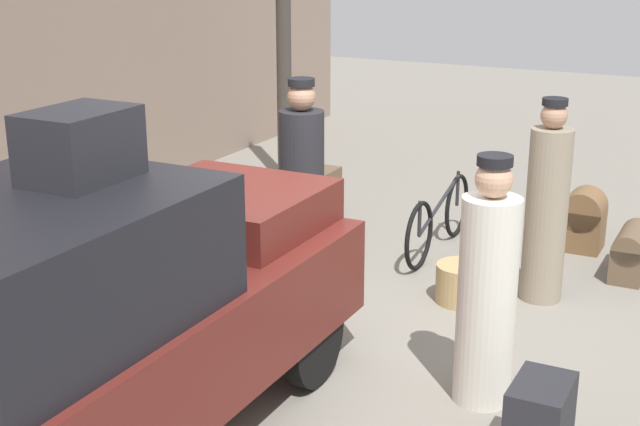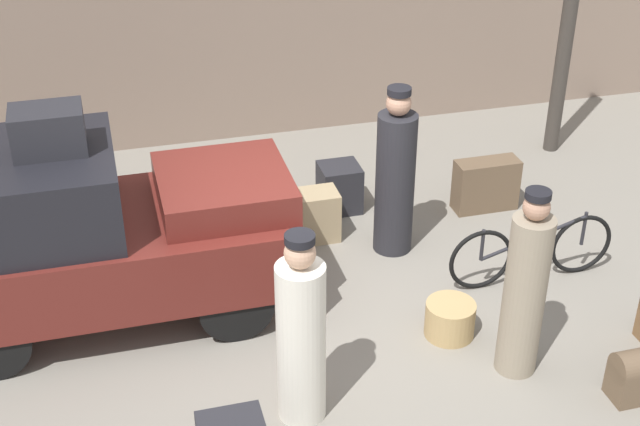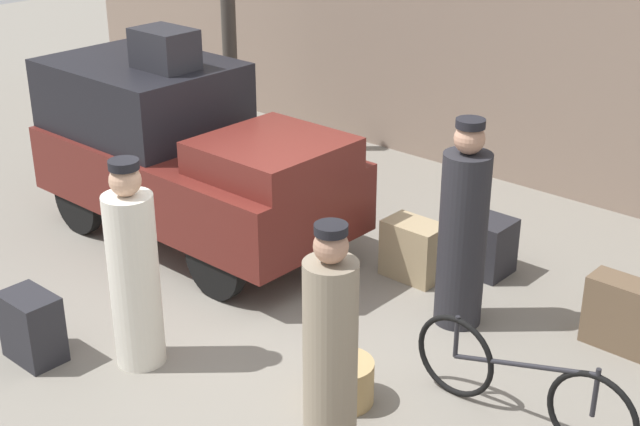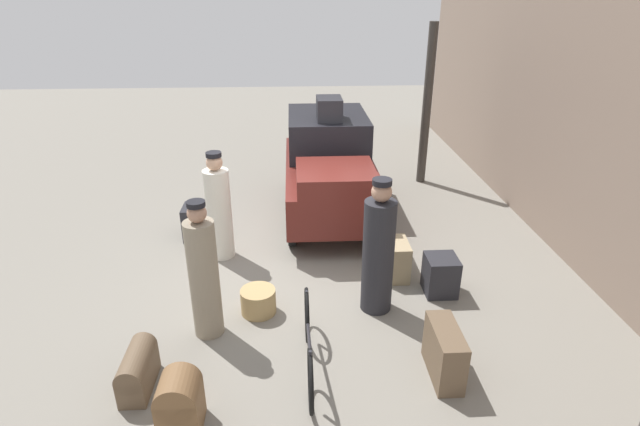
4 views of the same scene
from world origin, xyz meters
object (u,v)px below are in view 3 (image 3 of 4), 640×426
object	(u,v)px
porter_carrying_trunk	(134,274)
conductor_in_dark_uniform	(330,359)
suitcase_black_upright	(631,317)
suitcase_small_leather	(32,327)
porter_standing_middle	(463,233)
trunk_wicker_pale	(413,250)
bicycle	(520,383)
truck	(183,150)
wicker_basket	(343,381)
trunk_large_brown	(486,246)
trunk_on_truck_roof	(165,49)

from	to	relation	value
porter_carrying_trunk	conductor_in_dark_uniform	world-z (taller)	conductor_in_dark_uniform
suitcase_black_upright	suitcase_small_leather	size ratio (longest dim) A/B	1.27
suitcase_small_leather	conductor_in_dark_uniform	bearing A→B (deg)	13.39
porter_standing_middle	trunk_wicker_pale	world-z (taller)	porter_standing_middle
suitcase_black_upright	bicycle	bearing A→B (deg)	-96.57
truck	wicker_basket	world-z (taller)	truck
porter_carrying_trunk	porter_standing_middle	size ratio (longest dim) A/B	0.94
trunk_large_brown	wicker_basket	bearing A→B (deg)	-82.40
bicycle	trunk_on_truck_roof	xyz separation A→B (m)	(-4.37, 0.53, 1.59)
truck	trunk_on_truck_roof	world-z (taller)	trunk_on_truck_roof
truck	trunk_large_brown	distance (m)	3.13
bicycle	wicker_basket	size ratio (longest dim) A/B	3.82
trunk_on_truck_roof	porter_carrying_trunk	bearing A→B (deg)	-46.43
porter_carrying_trunk	porter_standing_middle	world-z (taller)	porter_standing_middle
wicker_basket	bicycle	bearing A→B (deg)	29.20
wicker_basket	porter_standing_middle	world-z (taller)	porter_standing_middle
wicker_basket	trunk_on_truck_roof	world-z (taller)	trunk_on_truck_roof
bicycle	suitcase_small_leather	bearing A→B (deg)	-151.31
bicycle	porter_standing_middle	size ratio (longest dim) A/B	0.96
bicycle	porter_carrying_trunk	world-z (taller)	porter_carrying_trunk
truck	trunk_large_brown	xyz separation A→B (m)	(2.76, 1.33, -0.66)
bicycle	suitcase_black_upright	bearing A→B (deg)	83.43
porter_carrying_trunk	trunk_large_brown	xyz separation A→B (m)	(1.22, 3.14, -0.51)
trunk_large_brown	trunk_wicker_pale	world-z (taller)	trunk_wicker_pale
suitcase_black_upright	trunk_wicker_pale	size ratio (longest dim) A/B	1.30
truck	porter_carrying_trunk	bearing A→B (deg)	-49.58
conductor_in_dark_uniform	trunk_on_truck_roof	distance (m)	4.19
truck	suitcase_small_leather	world-z (taller)	truck
porter_carrying_trunk	suitcase_small_leather	distance (m)	0.99
bicycle	suitcase_black_upright	size ratio (longest dim) A/B	2.42
bicycle	wicker_basket	world-z (taller)	bicycle
wicker_basket	porter_standing_middle	bearing A→B (deg)	90.74
wicker_basket	trunk_large_brown	size ratio (longest dim) A/B	0.84
suitcase_small_leather	trunk_on_truck_roof	distance (m)	3.06
porter_carrying_trunk	trunk_large_brown	distance (m)	3.40
wicker_basket	porter_standing_middle	size ratio (longest dim) A/B	0.25
trunk_large_brown	trunk_on_truck_roof	world-z (taller)	trunk_on_truck_roof
suitcase_black_upright	trunk_wicker_pale	world-z (taller)	suitcase_black_upright
trunk_large_brown	trunk_on_truck_roof	bearing A→B (deg)	-155.61
bicycle	suitcase_small_leather	distance (m)	3.78
truck	suitcase_black_upright	distance (m)	4.50
suitcase_small_leather	truck	bearing A→B (deg)	110.47
bicycle	trunk_wicker_pale	size ratio (longest dim) A/B	3.15
porter_carrying_trunk	truck	bearing A→B (deg)	130.42
trunk_large_brown	porter_standing_middle	bearing A→B (deg)	-71.69
trunk_on_truck_roof	bicycle	bearing A→B (deg)	-6.96
porter_carrying_trunk	trunk_wicker_pale	distance (m)	2.75
porter_carrying_trunk	trunk_on_truck_roof	size ratio (longest dim) A/B	2.83
suitcase_black_upright	trunk_on_truck_roof	xyz separation A→B (m)	(-4.54, -0.92, 1.63)
porter_carrying_trunk	wicker_basket	bearing A→B (deg)	22.94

